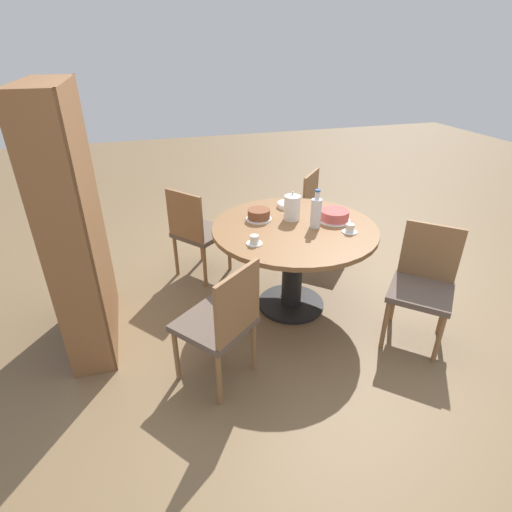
# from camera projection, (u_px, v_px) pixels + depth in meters

# --- Properties ---
(ground_plane) EXTENTS (14.00, 14.00, 0.00)m
(ground_plane) POSITION_uv_depth(u_px,v_px,m) (291.00, 305.00, 3.42)
(ground_plane) COLOR brown
(dining_table) EXTENTS (1.28, 1.28, 0.74)m
(dining_table) POSITION_uv_depth(u_px,v_px,m) (294.00, 246.00, 3.15)
(dining_table) COLOR black
(dining_table) RESTS_ON ground_plane
(chair_a) EXTENTS (0.59, 0.59, 0.87)m
(chair_a) POSITION_uv_depth(u_px,v_px,m) (423.00, 283.00, 2.86)
(chair_a) COLOR olive
(chair_a) RESTS_ON ground_plane
(chair_b) EXTENTS (0.59, 0.59, 0.87)m
(chair_b) POSITION_uv_depth(u_px,v_px,m) (322.00, 214.00, 4.00)
(chair_b) COLOR olive
(chair_b) RESTS_ON ground_plane
(chair_c) EXTENTS (0.59, 0.59, 0.87)m
(chair_c) POSITION_uv_depth(u_px,v_px,m) (197.00, 231.00, 3.65)
(chair_c) COLOR olive
(chair_c) RESTS_ON ground_plane
(chair_d) EXTENTS (0.59, 0.59, 0.87)m
(chair_d) POSITION_uv_depth(u_px,v_px,m) (221.00, 322.00, 2.46)
(chair_d) COLOR olive
(chair_d) RESTS_ON ground_plane
(bookshelf) EXTENTS (0.95, 0.28, 1.80)m
(bookshelf) POSITION_uv_depth(u_px,v_px,m) (79.00, 228.00, 2.71)
(bookshelf) COLOR brown
(bookshelf) RESTS_ON ground_plane
(coffee_pot) EXTENTS (0.13, 0.13, 0.24)m
(coffee_pot) POSITION_uv_depth(u_px,v_px,m) (292.00, 207.00, 3.15)
(coffee_pot) COLOR white
(coffee_pot) RESTS_ON dining_table
(water_bottle) EXTENTS (0.08, 0.08, 0.30)m
(water_bottle) POSITION_uv_depth(u_px,v_px,m) (316.00, 212.00, 3.01)
(water_bottle) COLOR silver
(water_bottle) RESTS_ON dining_table
(cake_main) EXTENTS (0.25, 0.25, 0.09)m
(cake_main) POSITION_uv_depth(u_px,v_px,m) (334.00, 216.00, 3.15)
(cake_main) COLOR white
(cake_main) RESTS_ON dining_table
(cake_second) EXTENTS (0.21, 0.21, 0.09)m
(cake_second) POSITION_uv_depth(u_px,v_px,m) (259.00, 215.00, 3.17)
(cake_second) COLOR white
(cake_second) RESTS_ON dining_table
(cup_a) EXTENTS (0.11, 0.11, 0.07)m
(cup_a) POSITION_uv_depth(u_px,v_px,m) (350.00, 229.00, 2.97)
(cup_a) COLOR silver
(cup_a) RESTS_ON dining_table
(cup_b) EXTENTS (0.11, 0.11, 0.07)m
(cup_b) POSITION_uv_depth(u_px,v_px,m) (254.00, 241.00, 2.79)
(cup_b) COLOR silver
(cup_b) RESTS_ON dining_table
(plate_stack) EXTENTS (0.19, 0.19, 0.04)m
(plate_stack) POSITION_uv_depth(u_px,v_px,m) (288.00, 205.00, 3.42)
(plate_stack) COLOR white
(plate_stack) RESTS_ON dining_table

